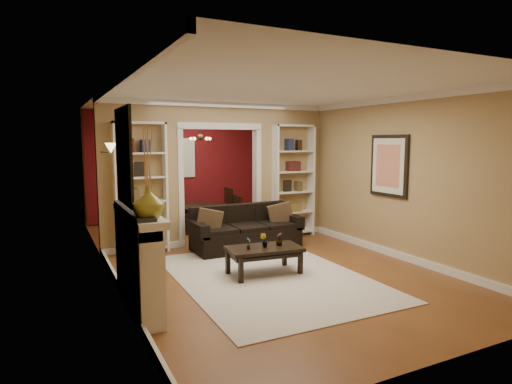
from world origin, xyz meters
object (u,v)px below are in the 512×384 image
fireplace (140,260)px  coffee_table (264,261)px  dining_table (202,217)px  bookshelf_right (293,181)px  sofa (246,228)px  bookshelf_left (141,188)px

fireplace → coffee_table: bearing=13.7°
fireplace → dining_table: fireplace is taller
coffee_table → bookshelf_right: (1.74, 2.07, 0.94)m
coffee_table → fireplace: (-1.90, -0.46, 0.37)m
sofa → coffee_table: size_ratio=1.85×
sofa → dining_table: sofa is taller
bookshelf_left → dining_table: bookshelf_left is taller
sofa → coffee_table: (-0.40, -1.49, -0.19)m
sofa → bookshelf_right: 1.65m
bookshelf_left → dining_table: bearing=42.8°
coffee_table → bookshelf_left: (-1.36, 2.07, 0.94)m
bookshelf_left → dining_table: (1.62, 1.50, -0.89)m
bookshelf_left → fireplace: size_ratio=1.35×
bookshelf_right → dining_table: bearing=134.6°
fireplace → sofa: bearing=40.4°
coffee_table → fireplace: fireplace is taller
sofa → dining_table: (-0.13, 2.08, -0.13)m
coffee_table → bookshelf_left: size_ratio=0.47×
sofa → fireplace: 3.02m
bookshelf_left → bookshelf_right: size_ratio=1.00×
coffee_table → fireplace: size_ratio=0.64×
bookshelf_right → dining_table: bookshelf_right is taller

